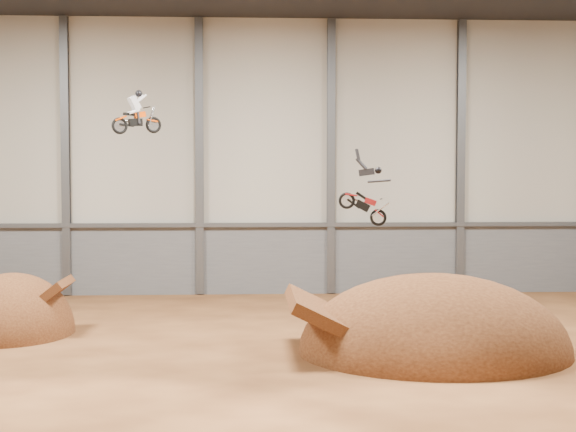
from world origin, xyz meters
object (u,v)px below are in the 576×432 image
object	(u,v)px
fmx_rider_b	(359,187)
fmx_rider_a	(137,110)
landing_ramp	(434,352)
takeoff_ramp	(12,334)

from	to	relation	value
fmx_rider_b	fmx_rider_a	bearing A→B (deg)	170.17
landing_ramp	fmx_rider_b	world-z (taller)	fmx_rider_b
landing_ramp	fmx_rider_a	size ratio (longest dim) A/B	4.60
takeoff_ramp	fmx_rider_b	xyz separation A→B (m)	(12.94, -2.93, 5.68)
takeoff_ramp	fmx_rider_b	size ratio (longest dim) A/B	2.23
takeoff_ramp	fmx_rider_b	distance (m)	14.44
landing_ramp	fmx_rider_a	distance (m)	14.57
landing_ramp	fmx_rider_a	world-z (taller)	fmx_rider_a
landing_ramp	fmx_rider_a	bearing A→B (deg)	156.05
fmx_rider_a	fmx_rider_b	bearing A→B (deg)	-54.25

